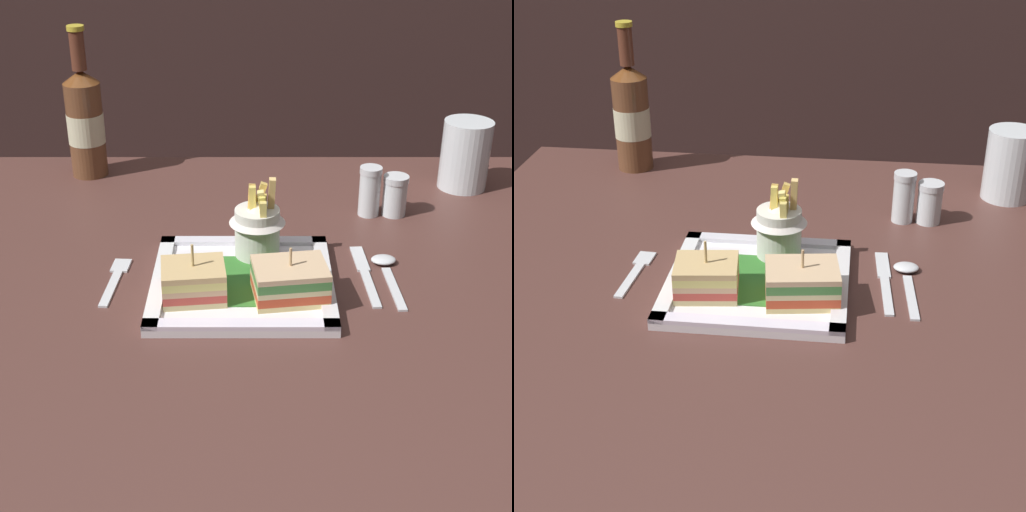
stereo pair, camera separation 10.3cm
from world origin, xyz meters
TOP-DOWN VIEW (x-y plane):
  - dining_table at (0.00, 0.00)m, footprint 1.04×0.90m
  - square_plate at (-0.03, -0.03)m, footprint 0.24×0.24m
  - sandwich_half_left at (-0.09, -0.07)m, footprint 0.09×0.08m
  - sandwich_half_right at (0.03, -0.07)m, footprint 0.10×0.08m
  - fries_cup at (-0.01, 0.04)m, footprint 0.08×0.08m
  - beer_bottle at (-0.31, 0.37)m, footprint 0.06×0.06m
  - water_glass at (0.34, 0.31)m, footprint 0.08×0.08m
  - fork at (-0.20, -0.01)m, footprint 0.03×0.13m
  - knife at (0.14, 0.01)m, footprint 0.02×0.17m
  - spoon at (0.17, 0.02)m, footprint 0.04×0.14m
  - salt_shaker at (0.17, 0.20)m, footprint 0.04×0.04m
  - pepper_shaker at (0.21, 0.20)m, footprint 0.04×0.04m

SIDE VIEW (x-z plane):
  - dining_table at x=0.00m, z-range 0.21..0.93m
  - fork at x=-0.20m, z-range 0.73..0.73m
  - knife at x=0.14m, z-range 0.73..0.73m
  - spoon at x=0.17m, z-range 0.72..0.74m
  - square_plate at x=-0.03m, z-range 0.72..0.74m
  - pepper_shaker at x=0.21m, z-range 0.72..0.79m
  - sandwich_half_left at x=-0.09m, z-range 0.72..0.80m
  - sandwich_half_right at x=0.03m, z-range 0.72..0.79m
  - salt_shaker at x=0.17m, z-range 0.72..0.80m
  - water_glass at x=0.34m, z-range 0.72..0.83m
  - fries_cup at x=-0.01m, z-range 0.73..0.84m
  - beer_bottle at x=-0.31m, z-range 0.69..0.95m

